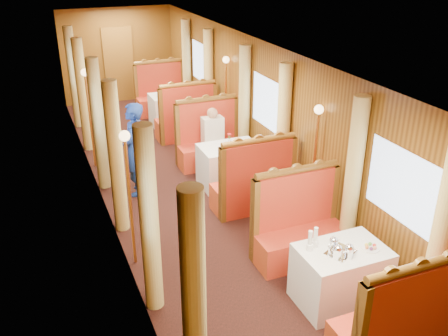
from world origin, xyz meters
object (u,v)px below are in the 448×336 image
teapot_left (337,254)px  table_near (340,275)px  banquette_near_fwd (397,327)px  banquette_near_aft (299,231)px  teapot_right (349,253)px  teapot_back (333,245)px  table_mid (229,166)px  fruit_plate (370,247)px  steward (134,150)px  table_far (173,110)px  rose_vase_far (173,87)px  passenger (213,132)px  tea_tray (340,252)px  banquette_far_aft (162,97)px  banquette_mid_aft (210,144)px  banquette_mid_fwd (253,187)px  banquette_far_fwd (186,121)px  rose_vase_mid (229,137)px

teapot_left → table_near: bearing=61.1°
banquette_near_fwd → banquette_near_aft: size_ratio=1.00×
teapot_right → teapot_back: (-0.08, 0.20, -0.00)m
table_mid → fruit_plate: (0.30, -3.61, 0.39)m
teapot_back → steward: steward is taller
table_far → rose_vase_far: bearing=-6.4°
banquette_near_fwd → passenger: banquette_near_fwd is taller
steward → passenger: size_ratio=2.17×
tea_tray → fruit_plate: 0.38m
banquette_far_aft → teapot_left: 8.16m
banquette_mid_aft → teapot_right: size_ratio=7.96×
steward → rose_vase_far: bearing=177.5°
banquette_near_fwd → tea_tray: size_ratio=3.94×
table_near → fruit_plate: (0.30, -0.11, 0.39)m
teapot_back → steward: bearing=96.0°
table_near → teapot_left: (-0.18, -0.13, 0.45)m
tea_tray → passenger: passenger is taller
banquette_mid_aft → table_far: bearing=90.0°
banquette_near_fwd → banquette_mid_aft: bearing=90.0°
banquette_near_fwd → steward: (-1.64, 4.82, 0.40)m
banquette_near_fwd → table_far: banquette_near_fwd is taller
banquette_near_fwd → banquette_mid_fwd: (0.00, 3.50, 0.00)m
table_far → teapot_right: (-0.05, -7.16, 0.44)m
banquette_far_aft → teapot_back: bearing=-90.9°
banquette_mid_fwd → steward: size_ratio=0.81×
teapot_right → steward: steward is taller
table_far → banquette_far_fwd: banquette_far_fwd is taller
teapot_back → rose_vase_mid: size_ratio=0.46×
table_far → teapot_right: teapot_right is taller
banquette_mid_aft → passenger: size_ratio=1.76×
table_far → fruit_plate: 7.13m
fruit_plate → banquette_mid_fwd: bearing=96.7°
teapot_left → teapot_back: (0.06, 0.17, -0.00)m
teapot_right → passenger: size_ratio=0.22×
teapot_left → teapot_right: teapot_left is taller
banquette_mid_aft → rose_vase_mid: 1.14m
rose_vase_mid → steward: size_ratio=0.22×
table_near → passenger: passenger is taller
banquette_mid_fwd → banquette_far_fwd: size_ratio=1.00×
table_near → banquette_mid_aft: size_ratio=0.78×
table_near → banquette_far_fwd: (0.00, 5.99, 0.05)m
teapot_right → rose_vase_mid: (0.04, 3.66, 0.11)m
banquette_near_fwd → teapot_back: (-0.12, 1.05, 0.39)m
table_mid → banquette_mid_aft: (0.00, 1.01, 0.05)m
banquette_near_aft → steward: 3.26m
banquette_far_fwd → teapot_right: banquette_far_fwd is taller
teapot_right → table_mid: bearing=105.1°
table_near → steward: size_ratio=0.64×
banquette_mid_fwd → tea_tray: banquette_mid_fwd is taller
banquette_mid_fwd → banquette_mid_aft: (0.00, 2.03, 0.00)m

